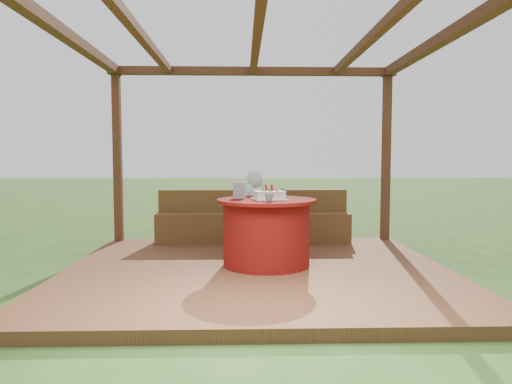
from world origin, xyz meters
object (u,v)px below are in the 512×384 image
drinking_glass (269,198)px  gift_bag (240,190)px  birthday_cake (269,195)px  chair (272,215)px  bench (253,225)px  elderly_woman (255,210)px  table (266,232)px

drinking_glass → gift_bag: bearing=124.1°
birthday_cake → chair: bearing=84.8°
chair → bench: bearing=126.5°
elderly_woman → drinking_glass: elderly_woman is taller
table → birthday_cake: bearing=-43.5°
birthday_cake → elderly_woman: bearing=101.0°
bench → table: size_ratio=2.51×
chair → elderly_woman: (-0.27, -0.49, 0.13)m
bench → drinking_glass: bearing=-86.3°
table → birthday_cake: size_ratio=2.61×
elderly_woman → birthday_cake: 0.85m
bench → table: 1.62m
bench → gift_bag: gift_bag is taller
birthday_cake → drinking_glass: 0.35m
bench → chair: bearing=-53.5°
bench → chair: (0.27, -0.36, 0.19)m
birthday_cake → drinking_glass: size_ratio=4.72×
gift_bag → elderly_woman: bearing=87.1°
elderly_woman → gift_bag: bearing=-107.3°
table → drinking_glass: 0.58m
bench → elderly_woman: (-0.00, -0.85, 0.32)m
table → chair: bearing=83.3°
bench → table: (0.12, -1.61, 0.14)m
elderly_woman → gift_bag: size_ratio=5.70×
birthday_cake → bench: bearing=95.3°
bench → chair: 0.49m
elderly_woman → gift_bag: 0.75m
table → elderly_woman: bearing=99.2°
chair → birthday_cake: size_ratio=1.84×
bench → birthday_cake: 1.75m
chair → gift_bag: size_ratio=4.20×
bench → gift_bag: 1.64m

